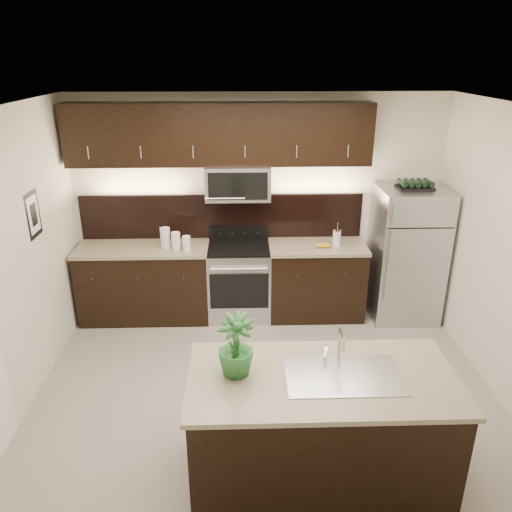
{
  "coord_description": "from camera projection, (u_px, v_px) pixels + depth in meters",
  "views": [
    {
      "loc": [
        -0.22,
        -3.96,
        3.11
      ],
      "look_at": [
        -0.08,
        0.55,
        1.27
      ],
      "focal_mm": 35.0,
      "sensor_mm": 36.0,
      "label": 1
    }
  ],
  "objects": [
    {
      "name": "refrigerator",
      "position": [
        406.0,
        254.0,
        6.09
      ],
      "size": [
        0.79,
        0.72,
        1.65
      ],
      "primitive_type": "cube",
      "color": "#B2B2B7",
      "rests_on": "ground"
    },
    {
      "name": "canisters",
      "position": [
        173.0,
        240.0,
        5.9
      ],
      "size": [
        0.36,
        0.2,
        0.25
      ],
      "rotation": [
        0.0,
        0.0,
        -0.34
      ],
      "color": "silver",
      "rests_on": "counter_run"
    },
    {
      "name": "room_walls",
      "position": [
        254.0,
        235.0,
        4.16
      ],
      "size": [
        4.52,
        4.02,
        2.71
      ],
      "color": "beige",
      "rests_on": "ground"
    },
    {
      "name": "french_press",
      "position": [
        337.0,
        238.0,
        5.99
      ],
      "size": [
        0.1,
        0.1,
        0.29
      ],
      "rotation": [
        0.0,
        0.0,
        0.43
      ],
      "color": "silver",
      "rests_on": "counter_run"
    },
    {
      "name": "ground",
      "position": [
        266.0,
        398.0,
        4.84
      ],
      "size": [
        4.5,
        4.5,
        0.0
      ],
      "primitive_type": "plane",
      "color": "gray",
      "rests_on": "ground"
    },
    {
      "name": "upper_fixtures",
      "position": [
        222.0,
        144.0,
        5.72
      ],
      "size": [
        3.49,
        0.4,
        1.66
      ],
      "color": "black",
      "rests_on": "counter_run"
    },
    {
      "name": "bananas",
      "position": [
        319.0,
        245.0,
        5.99
      ],
      "size": [
        0.18,
        0.14,
        0.05
      ],
      "primitive_type": "ellipsoid",
      "rotation": [
        0.0,
        0.0,
        -0.05
      ],
      "color": "#C0901B",
      "rests_on": "counter_run"
    },
    {
      "name": "sink_faucet",
      "position": [
        343.0,
        373.0,
        3.61
      ],
      "size": [
        0.84,
        0.5,
        0.28
      ],
      "color": "silver",
      "rests_on": "island"
    },
    {
      "name": "wine_rack",
      "position": [
        415.0,
        185.0,
        5.76
      ],
      "size": [
        0.41,
        0.25,
        0.1
      ],
      "color": "black",
      "rests_on": "refrigerator"
    },
    {
      "name": "plant",
      "position": [
        236.0,
        346.0,
        3.55
      ],
      "size": [
        0.32,
        0.32,
        0.47
      ],
      "primitive_type": "imported",
      "rotation": [
        0.0,
        0.0,
        -0.25
      ],
      "color": "#245A25",
      "rests_on": "island"
    },
    {
      "name": "counter_run",
      "position": [
        223.0,
        281.0,
        6.21
      ],
      "size": [
        3.51,
        0.65,
        0.94
      ],
      "color": "black",
      "rests_on": "ground"
    },
    {
      "name": "island",
      "position": [
        320.0,
        428.0,
        3.78
      ],
      "size": [
        1.96,
        0.96,
        0.94
      ],
      "color": "black",
      "rests_on": "ground"
    }
  ]
}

